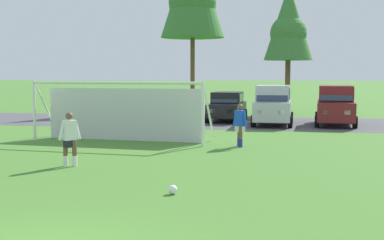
# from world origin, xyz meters

# --- Properties ---
(ground_plane) EXTENTS (400.00, 400.00, 0.00)m
(ground_plane) POSITION_xyz_m (0.00, 15.00, 0.00)
(ground_plane) COLOR #477A2D
(parking_lot_strip) EXTENTS (52.00, 8.40, 0.01)m
(parking_lot_strip) POSITION_xyz_m (0.00, 23.43, 0.00)
(parking_lot_strip) COLOR #4C4C51
(parking_lot_strip) RESTS_ON ground
(soccer_ball) EXTENTS (0.22, 0.22, 0.22)m
(soccer_ball) POSITION_xyz_m (1.09, 4.81, 0.11)
(soccer_ball) COLOR white
(soccer_ball) RESTS_ON ground
(soccer_goal) EXTENTS (7.54, 2.50, 2.57)m
(soccer_goal) POSITION_xyz_m (-3.25, 14.04, 1.29)
(soccer_goal) COLOR white
(soccer_goal) RESTS_ON ground
(player_midfield_center) EXTENTS (0.56, 0.60, 1.64)m
(player_midfield_center) POSITION_xyz_m (-2.84, 7.88, 0.82)
(player_midfield_center) COLOR brown
(player_midfield_center) RESTS_ON ground
(player_defender_far) EXTENTS (0.64, 0.50, 1.64)m
(player_defender_far) POSITION_xyz_m (1.75, 13.22, 0.82)
(player_defender_far) COLOR brown
(player_defender_far) RESTS_ON ground
(parked_car_slot_far_left) EXTENTS (2.09, 4.23, 1.72)m
(parked_car_slot_far_left) POSITION_xyz_m (-3.35, 22.70, 0.88)
(parked_car_slot_far_left) COLOR red
(parked_car_slot_far_left) RESTS_ON ground
(parked_car_slot_left) EXTENTS (2.12, 4.24, 1.72)m
(parked_car_slot_left) POSITION_xyz_m (-0.18, 24.09, 0.88)
(parked_car_slot_left) COLOR black
(parked_car_slot_left) RESTS_ON ground
(parked_car_slot_center_left) EXTENTS (2.14, 4.60, 2.16)m
(parked_car_slot_center_left) POSITION_xyz_m (2.60, 22.31, 1.11)
(parked_car_slot_center_left) COLOR #B2B2BC
(parked_car_slot_center_left) RESTS_ON ground
(parked_car_slot_center) EXTENTS (2.28, 4.67, 2.16)m
(parked_car_slot_center) POSITION_xyz_m (5.93, 22.72, 1.11)
(parked_car_slot_center) COLOR maroon
(parked_car_slot_center) RESTS_ON ground
(tree_mid_left) EXTENTS (3.37, 3.37, 8.99)m
(tree_mid_left) POSITION_xyz_m (3.20, 30.71, 6.17)
(tree_mid_left) COLOR brown
(tree_mid_left) RESTS_ON ground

